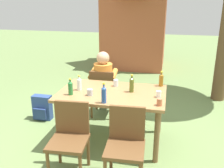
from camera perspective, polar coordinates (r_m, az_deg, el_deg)
name	(u,v)px	position (r m, az deg, el deg)	size (l,w,h in m)	color
ground_plane	(112,140)	(3.98, 0.00, -12.32)	(24.00, 24.00, 0.00)	#6B844C
dining_table	(112,98)	(3.67, 0.00, -3.22)	(1.50, 0.96, 0.78)	#A37547
chair_far_left	(103,91)	(4.52, -2.00, -1.49)	(0.46, 0.46, 0.87)	brown
chair_near_right	(126,141)	(3.01, 3.06, -12.52)	(0.46, 0.46, 0.87)	brown
chair_near_left	(70,135)	(3.18, -9.31, -11.01)	(0.47, 0.47, 0.87)	brown
person_in_white_shirt	(104,80)	(4.57, -1.72, 0.94)	(0.47, 0.62, 1.18)	orange
bottle_green	(70,88)	(3.55, -9.21, -0.82)	(0.06, 0.06, 0.23)	#287A38
bottle_olive	(132,84)	(3.62, 4.39, -0.10)	(0.06, 0.06, 0.26)	#566623
bottle_blue	(104,94)	(3.23, -1.82, -2.29)	(0.06, 0.06, 0.27)	#2D56A3
bottle_amber	(161,80)	(3.92, 10.86, 0.95)	(0.06, 0.06, 0.23)	#996019
bottle_clear	(79,84)	(3.72, -7.28, 0.06)	(0.06, 0.06, 0.22)	white
cup_white	(159,94)	(3.49, 10.32, -2.22)	(0.07, 0.07, 0.09)	white
cup_glass	(116,83)	(3.86, 0.83, 0.25)	(0.07, 0.07, 0.10)	silver
cup_terracotta	(159,102)	(3.23, 10.48, -3.96)	(0.07, 0.07, 0.09)	#BC6B47
cup_steel	(90,92)	(3.51, -4.93, -1.84)	(0.08, 0.08, 0.09)	#B2B7BC
backpack_by_near_side	(42,108)	(4.68, -15.25, -5.17)	(0.32, 0.21, 0.44)	#2D4784
brick_kiosk	(135,20)	(7.99, 5.10, 13.87)	(2.08, 1.90, 2.63)	#B25638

